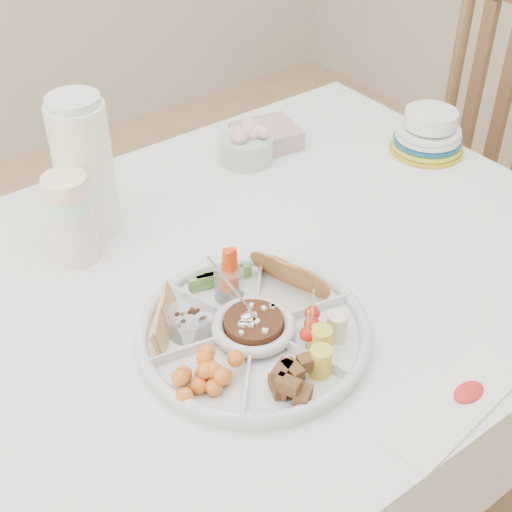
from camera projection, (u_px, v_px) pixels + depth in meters
dining_table at (219, 419)px, 1.53m from camera, size 1.52×1.02×0.76m
chair at (445, 181)px, 2.00m from camera, size 0.46×0.46×1.05m
party_tray at (254, 329)px, 1.17m from camera, size 0.45×0.45×0.04m
bean_dip at (254, 326)px, 1.16m from camera, size 0.11×0.11×0.04m
tortillas at (296, 277)px, 1.24m from camera, size 0.11×0.11×0.06m
carrot_cucumber at (222, 265)px, 1.23m from camera, size 0.12×0.12×0.09m
pita_raisins at (174, 315)px, 1.16m from camera, size 0.13×0.13×0.06m
cherries at (204, 372)px, 1.08m from camera, size 0.14×0.14×0.05m
granola_chunks at (290, 378)px, 1.07m from camera, size 0.11×0.11×0.04m
banana_tomato at (335, 317)px, 1.14m from camera, size 0.13×0.13×0.09m
cup_stack at (68, 203)px, 1.28m from camera, size 0.11×0.11×0.24m
thermos at (84, 165)px, 1.34m from camera, size 0.13×0.13×0.29m
flower_bowl at (247, 143)px, 1.61m from camera, size 0.13×0.13×0.09m
napkin_stack at (266, 136)px, 1.68m from camera, size 0.16×0.15×0.05m
plate_stack at (429, 130)px, 1.64m from camera, size 0.20×0.20×0.11m
placemat at (455, 404)px, 1.07m from camera, size 0.28×0.12×0.01m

